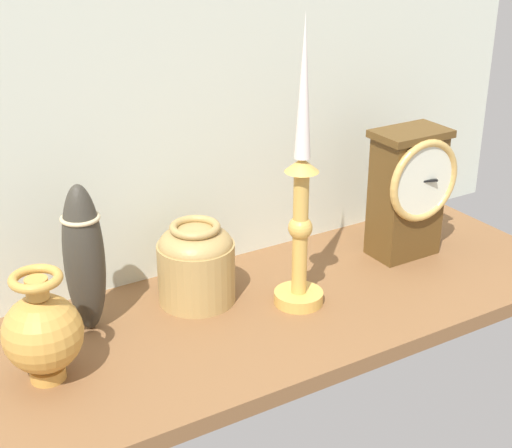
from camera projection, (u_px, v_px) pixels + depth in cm
name	position (u px, v px, depth cm)	size (l,w,h in cm)	color
ground_plane	(272.00, 313.00, 114.89)	(100.00, 36.00, 2.40)	brown
back_wall	(208.00, 65.00, 115.66)	(120.00, 2.00, 65.00)	silver
mantel_clock	(409.00, 191.00, 125.82)	(13.73, 9.20, 21.65)	#573B19
candlestick_tall_left	(301.00, 204.00, 108.98)	(7.36, 7.36, 42.79)	gold
brass_vase_bulbous	(43.00, 331.00, 94.99)	(10.09, 10.09, 14.88)	gold
brass_vase_jar	(196.00, 262.00, 113.62)	(11.52, 11.52, 12.53)	tan
tall_ceramic_vase	(84.00, 258.00, 104.45)	(5.61, 5.61, 21.71)	#37332B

